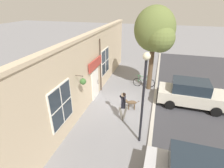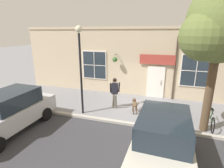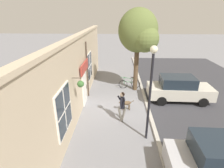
{
  "view_description": "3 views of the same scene",
  "coord_description": "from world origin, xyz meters",
  "px_view_note": "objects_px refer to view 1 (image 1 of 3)",
  "views": [
    {
      "loc": [
        1.96,
        -9.64,
        6.35
      ],
      "look_at": [
        -0.96,
        0.76,
        1.16
      ],
      "focal_mm": 28.0,
      "sensor_mm": 36.0,
      "label": 1
    },
    {
      "loc": [
        9.26,
        1.25,
        4.2
      ],
      "look_at": [
        -0.07,
        -1.67,
        1.3
      ],
      "focal_mm": 28.0,
      "sensor_mm": 36.0,
      "label": 2
    },
    {
      "loc": [
        0.07,
        -9.89,
        5.68
      ],
      "look_at": [
        -0.37,
        1.56,
        1.06
      ],
      "focal_mm": 28.0,
      "sensor_mm": 36.0,
      "label": 3
    }
  ],
  "objects_px": {
    "leaning_bicycle": "(144,82)",
    "street_lamp": "(144,87)",
    "pedestrian_walking": "(123,104)",
    "street_tree_by_curb": "(156,32)",
    "dog_on_leash": "(131,103)",
    "parked_car_mid_block": "(192,94)"
  },
  "relations": [
    {
      "from": "pedestrian_walking",
      "to": "street_lamp",
      "type": "distance_m",
      "value": 2.66
    },
    {
      "from": "pedestrian_walking",
      "to": "dog_on_leash",
      "type": "xyz_separation_m",
      "value": [
        0.24,
        1.2,
        -0.6
      ]
    },
    {
      "from": "dog_on_leash",
      "to": "parked_car_mid_block",
      "type": "distance_m",
      "value": 4.04
    },
    {
      "from": "street_lamp",
      "to": "dog_on_leash",
      "type": "bearing_deg",
      "value": 109.26
    },
    {
      "from": "pedestrian_walking",
      "to": "street_lamp",
      "type": "height_order",
      "value": "street_lamp"
    },
    {
      "from": "street_tree_by_curb",
      "to": "street_lamp",
      "type": "distance_m",
      "value": 5.98
    },
    {
      "from": "dog_on_leash",
      "to": "parked_car_mid_block",
      "type": "height_order",
      "value": "parked_car_mid_block"
    },
    {
      "from": "street_tree_by_curb",
      "to": "parked_car_mid_block",
      "type": "bearing_deg",
      "value": -30.54
    },
    {
      "from": "street_lamp",
      "to": "street_tree_by_curb",
      "type": "bearing_deg",
      "value": 89.46
    },
    {
      "from": "pedestrian_walking",
      "to": "leaning_bicycle",
      "type": "xyz_separation_m",
      "value": [
        0.67,
        4.76,
        -0.71
      ]
    },
    {
      "from": "street_tree_by_curb",
      "to": "leaning_bicycle",
      "type": "relative_size",
      "value": 3.52
    },
    {
      "from": "pedestrian_walking",
      "to": "dog_on_leash",
      "type": "distance_m",
      "value": 1.37
    },
    {
      "from": "leaning_bicycle",
      "to": "street_lamp",
      "type": "distance_m",
      "value": 6.75
    },
    {
      "from": "pedestrian_walking",
      "to": "street_tree_by_curb",
      "type": "distance_m",
      "value": 5.61
    },
    {
      "from": "parked_car_mid_block",
      "to": "street_lamp",
      "type": "distance_m",
      "value": 5.46
    },
    {
      "from": "pedestrian_walking",
      "to": "street_tree_by_curb",
      "type": "relative_size",
      "value": 0.29
    },
    {
      "from": "street_tree_by_curb",
      "to": "leaning_bicycle",
      "type": "height_order",
      "value": "street_tree_by_curb"
    },
    {
      "from": "pedestrian_walking",
      "to": "street_lamp",
      "type": "relative_size",
      "value": 0.4
    },
    {
      "from": "leaning_bicycle",
      "to": "street_lamp",
      "type": "height_order",
      "value": "street_lamp"
    },
    {
      "from": "leaning_bicycle",
      "to": "street_lamp",
      "type": "xyz_separation_m",
      "value": [
        0.49,
        -6.21,
        2.6
      ]
    },
    {
      "from": "pedestrian_walking",
      "to": "leaning_bicycle",
      "type": "relative_size",
      "value": 1.03
    },
    {
      "from": "dog_on_leash",
      "to": "street_lamp",
      "type": "xyz_separation_m",
      "value": [
        0.93,
        -2.66,
        2.5
      ]
    }
  ]
}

